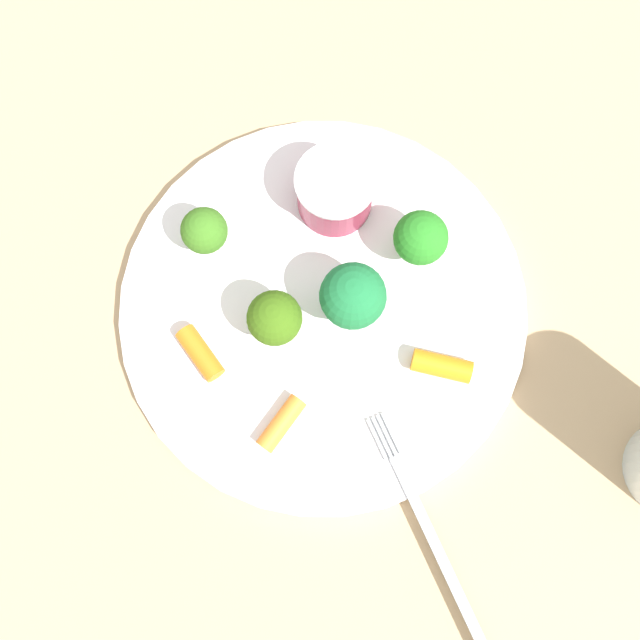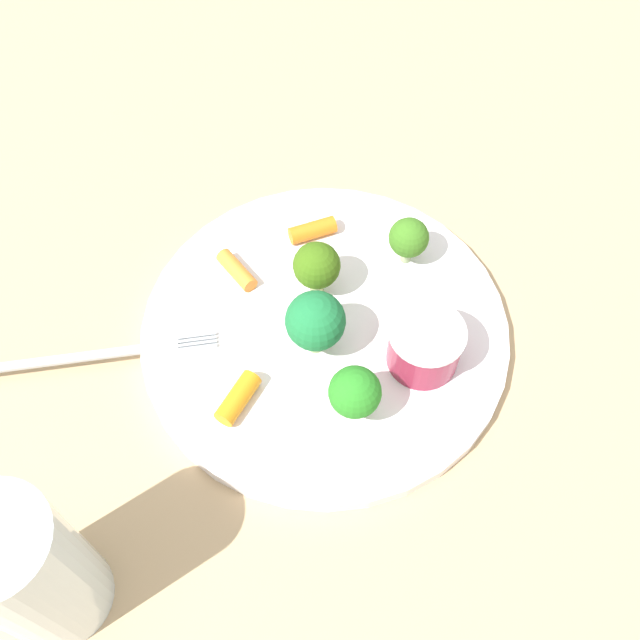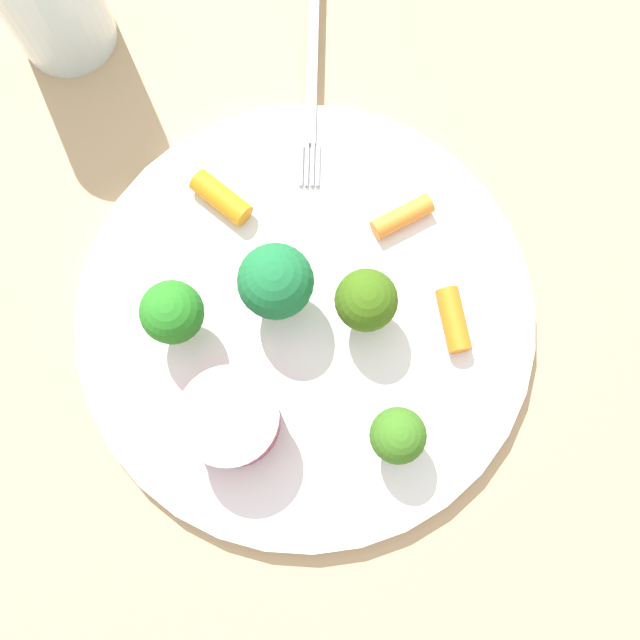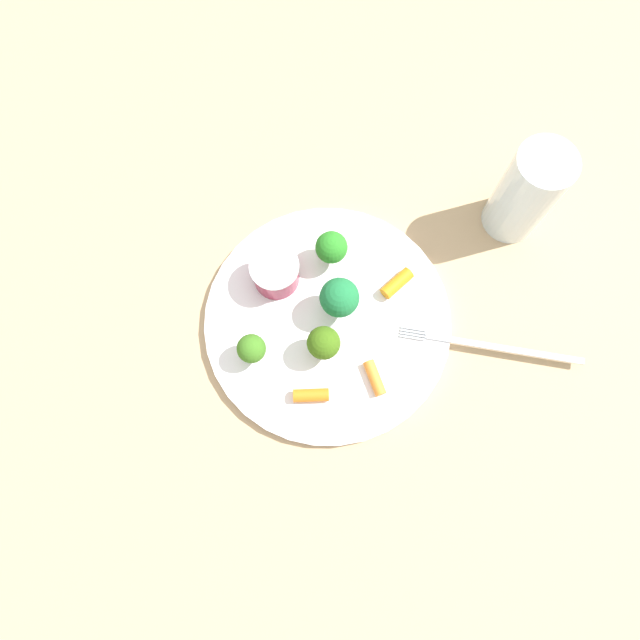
{
  "view_description": "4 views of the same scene",
  "coord_description": "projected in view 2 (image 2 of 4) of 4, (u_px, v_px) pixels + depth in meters",
  "views": [
    {
      "loc": [
        -0.13,
        -0.01,
        0.52
      ],
      "look_at": [
        -0.01,
        0.0,
        0.02
      ],
      "focal_mm": 44.44,
      "sensor_mm": 36.0,
      "label": 1
    },
    {
      "loc": [
        0.1,
        -0.27,
        0.48
      ],
      "look_at": [
        -0.0,
        -0.0,
        0.02
      ],
      "focal_mm": 41.74,
      "sensor_mm": 36.0,
      "label": 2
    },
    {
      "loc": [
        0.08,
        0.06,
        0.43
      ],
      "look_at": [
        -0.0,
        0.01,
        0.02
      ],
      "focal_mm": 41.15,
      "sensor_mm": 36.0,
      "label": 3
    },
    {
      "loc": [
        -0.1,
        0.14,
        0.61
      ],
      "look_at": [
        0.0,
        0.01,
        0.03
      ],
      "focal_mm": 31.75,
      "sensor_mm": 36.0,
      "label": 4
    }
  ],
  "objects": [
    {
      "name": "drinking_glass",
      "position": [
        30.0,
        571.0,
        0.41
      ],
      "size": [
        0.06,
        0.06,
        0.13
      ],
      "primitive_type": "cylinder",
      "color": "silver",
      "rests_on": "ground_plane"
    },
    {
      "name": "plate",
      "position": [
        325.0,
        331.0,
        0.56
      ],
      "size": [
        0.27,
        0.27,
        0.01
      ],
      "primitive_type": "cylinder",
      "color": "white",
      "rests_on": "ground_plane"
    },
    {
      "name": "broccoli_floret_3",
      "position": [
        355.0,
        393.0,
        0.49
      ],
      "size": [
        0.04,
        0.04,
        0.05
      ],
      "color": "#8FAE57",
      "rests_on": "plate"
    },
    {
      "name": "carrot_stick_0",
      "position": [
        313.0,
        230.0,
        0.59
      ],
      "size": [
        0.04,
        0.04,
        0.01
      ],
      "primitive_type": "cylinder",
      "rotation": [
        1.57,
        0.0,
        5.45
      ],
      "color": "orange",
      "rests_on": "plate"
    },
    {
      "name": "broccoli_floret_0",
      "position": [
        317.0,
        266.0,
        0.54
      ],
      "size": [
        0.04,
        0.04,
        0.05
      ],
      "color": "#97AC64",
      "rests_on": "plate"
    },
    {
      "name": "fork",
      "position": [
        83.0,
        357.0,
        0.54
      ],
      "size": [
        0.18,
        0.11,
        0.0
      ],
      "color": "#B2B8BD",
      "rests_on": "plate"
    },
    {
      "name": "broccoli_floret_2",
      "position": [
        409.0,
        238.0,
        0.56
      ],
      "size": [
        0.03,
        0.03,
        0.04
      ],
      "color": "#91A975",
      "rests_on": "plate"
    },
    {
      "name": "carrot_stick_1",
      "position": [
        237.0,
        270.0,
        0.57
      ],
      "size": [
        0.04,
        0.03,
        0.01
      ],
      "primitive_type": "cylinder",
      "rotation": [
        1.57,
        0.0,
        4.19
      ],
      "color": "orange",
      "rests_on": "plate"
    },
    {
      "name": "broccoli_floret_1",
      "position": [
        316.0,
        322.0,
        0.51
      ],
      "size": [
        0.04,
        0.04,
        0.06
      ],
      "color": "#8FA970",
      "rests_on": "plate"
    },
    {
      "name": "carrot_stick_2",
      "position": [
        238.0,
        398.0,
        0.51
      ],
      "size": [
        0.02,
        0.04,
        0.01
      ],
      "primitive_type": "cylinder",
      "rotation": [
        1.57,
        0.0,
        3.01
      ],
      "color": "orange",
      "rests_on": "plate"
    },
    {
      "name": "ground_plane",
      "position": [
        325.0,
        335.0,
        0.56
      ],
      "size": [
        2.4,
        2.4,
        0.0
      ],
      "primitive_type": "plane",
      "color": "tan"
    },
    {
      "name": "sauce_cup",
      "position": [
        427.0,
        340.0,
        0.52
      ],
      "size": [
        0.05,
        0.05,
        0.04
      ],
      "color": "maroon",
      "rests_on": "plate"
    }
  ]
}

